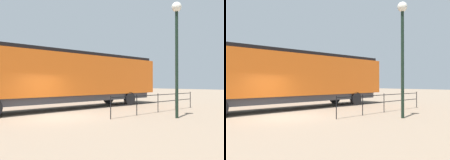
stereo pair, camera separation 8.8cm
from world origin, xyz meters
The scene contains 4 objects.
ground_plane centered at (0.00, 0.00, 0.00)m, with size 120.00×120.00×0.00m, color #84705B.
locomotive centered at (-3.20, 3.25, 2.29)m, with size 2.82×17.08×4.09m.
lamp_post centered at (4.76, 4.25, 4.39)m, with size 0.53×0.53×6.18m.
platform_fence centered at (2.58, 5.67, 0.78)m, with size 0.05×8.44×1.20m.
Camera 2 is at (11.74, -7.39, 1.88)m, focal length 39.77 mm.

